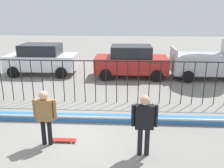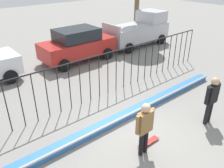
% 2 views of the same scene
% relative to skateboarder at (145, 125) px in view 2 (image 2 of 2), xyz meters
% --- Properties ---
extents(ground_plane, '(60.00, 60.00, 0.00)m').
position_rel_skateboarder_xyz_m(ground_plane, '(0.59, 0.71, -1.04)').
color(ground_plane, gray).
extents(bowl_coping_ledge, '(11.00, 0.41, 0.27)m').
position_rel_skateboarder_xyz_m(bowl_coping_ledge, '(0.59, 1.68, -0.92)').
color(bowl_coping_ledge, '#2D6BB7').
rests_on(bowl_coping_ledge, ground).
extents(perimeter_fence, '(14.04, 0.04, 1.89)m').
position_rel_skateboarder_xyz_m(perimeter_fence, '(0.59, 3.57, 0.12)').
color(perimeter_fence, black).
rests_on(perimeter_fence, ground).
extents(skateboarder, '(0.70, 0.26, 1.73)m').
position_rel_skateboarder_xyz_m(skateboarder, '(0.00, 0.00, 0.00)').
color(skateboarder, black).
rests_on(skateboarder, ground).
extents(skateboard, '(0.80, 0.20, 0.07)m').
position_rel_skateboarder_xyz_m(skateboard, '(0.45, 0.16, -0.98)').
color(skateboard, '#A51E19').
rests_on(skateboard, ground).
extents(camera_operator, '(0.72, 0.27, 1.79)m').
position_rel_skateboarder_xyz_m(camera_operator, '(2.89, -0.40, 0.03)').
color(camera_operator, black).
rests_on(camera_operator, ground).
extents(parked_car_red, '(4.30, 2.12, 1.90)m').
position_rel_skateboarder_xyz_m(parked_car_red, '(2.69, 7.86, -0.07)').
color(parked_car_red, '#B2231E').
rests_on(parked_car_red, ground).
extents(pickup_truck, '(4.70, 2.12, 2.24)m').
position_rel_skateboarder_xyz_m(pickup_truck, '(7.70, 7.79, -0.00)').
color(pickup_truck, '#B7B7BC').
rests_on(pickup_truck, ground).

